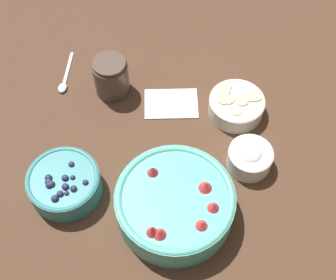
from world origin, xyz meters
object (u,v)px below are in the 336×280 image
bowl_blueberries (64,183)px  jar_chocolate (111,78)px  bowl_strawberries (175,203)px  bowl_cream (250,157)px  bowl_bananas (236,105)px

bowl_blueberries → jar_chocolate: size_ratio=1.55×
bowl_strawberries → bowl_blueberries: bearing=11.4°
bowl_blueberries → bowl_cream: (-0.34, -0.22, -0.00)m
bowl_cream → jar_chocolate: 0.38m
bowl_bananas → jar_chocolate: jar_chocolate is taller
bowl_strawberries → jar_chocolate: (0.27, -0.24, -0.00)m
bowl_blueberries → jar_chocolate: bearing=-82.6°
bowl_strawberries → bowl_blueberries: bowl_strawberries is taller
bowl_bananas → bowl_cream: bowl_cream is taller
bowl_blueberries → bowl_bananas: bowl_blueberries is taller
bowl_strawberries → jar_chocolate: size_ratio=2.45×
bowl_strawberries → bowl_cream: size_ratio=2.47×
bowl_cream → jar_chocolate: bearing=-10.3°
jar_chocolate → bowl_cream: bearing=169.7°
bowl_strawberries → jar_chocolate: same height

